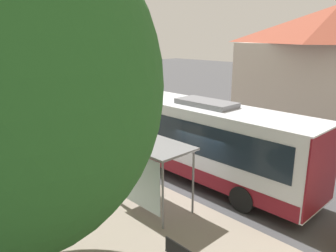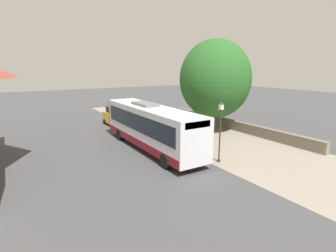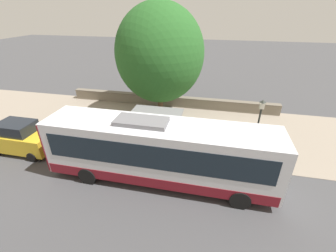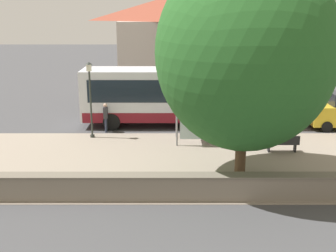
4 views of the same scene
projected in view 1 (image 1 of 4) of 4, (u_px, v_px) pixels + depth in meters
name	position (u px, v px, depth m)	size (l,w,h in m)	color
ground_plane	(187.00, 198.00, 13.22)	(120.00, 120.00, 0.00)	#424244
sidewalk_plaza	(89.00, 245.00, 10.21)	(9.00, 44.00, 0.02)	gray
background_building	(333.00, 65.00, 23.04)	(7.39, 12.78, 8.42)	beige
bus	(190.00, 135.00, 15.09)	(2.64, 12.09, 3.64)	silver
bus_shelter	(146.00, 154.00, 11.96)	(1.79, 3.35, 2.55)	slate
pedestrian	(107.00, 139.00, 17.43)	(0.34, 0.23, 1.70)	#2D3347
street_lamp_near	(82.00, 113.00, 16.76)	(0.28, 0.28, 4.17)	#2D332D
shade_tree	(3.00, 86.00, 7.17)	(7.06, 7.06, 9.14)	brown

